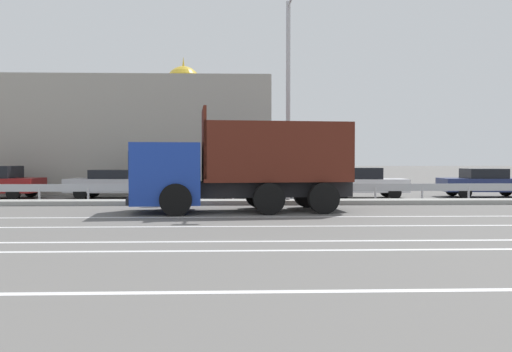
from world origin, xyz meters
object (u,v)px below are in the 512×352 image
at_px(parked_car_5, 365,183).
at_px(parked_car_4, 249,184).
at_px(dump_truck, 216,175).
at_px(street_lamp_1, 289,91).
at_px(parked_car_3, 115,183).
at_px(parked_car_6, 486,183).
at_px(median_road_sign, 180,170).
at_px(church_tower, 184,125).

bearing_deg(parked_car_5, parked_car_4, -85.42).
height_order(dump_truck, street_lamp_1, street_lamp_1).
height_order(dump_truck, parked_car_3, dump_truck).
distance_m(street_lamp_1, parked_car_6, 11.31).
relative_size(median_road_sign, street_lamp_1, 0.31).
height_order(parked_car_4, church_tower, church_tower).
distance_m(parked_car_4, parked_car_6, 11.49).
xyz_separation_m(median_road_sign, parked_car_3, (-3.44, 3.39, -0.68)).
bearing_deg(parked_car_3, street_lamp_1, 68.99).
distance_m(median_road_sign, parked_car_5, 8.97).
bearing_deg(parked_car_4, dump_truck, -13.59).
bearing_deg(street_lamp_1, median_road_sign, 177.56).
xyz_separation_m(dump_truck, parked_car_5, (6.76, 6.17, -0.54)).
bearing_deg(street_lamp_1, parked_car_4, 114.99).
bearing_deg(parked_car_4, street_lamp_1, 23.39).
distance_m(parked_car_3, church_tower, 23.98).
distance_m(median_road_sign, parked_car_4, 4.26).
bearing_deg(dump_truck, parked_car_4, -17.81).
bearing_deg(parked_car_6, church_tower, -139.53).
bearing_deg(parked_car_5, church_tower, -151.69).
bearing_deg(parked_car_3, parked_car_5, 92.78).
relative_size(parked_car_5, church_tower, 0.34).
xyz_separation_m(parked_car_3, parked_car_6, (17.78, 0.15, 0.01)).
relative_size(dump_truck, parked_car_5, 1.98).
distance_m(parked_car_4, church_tower, 24.95).
bearing_deg(street_lamp_1, church_tower, 104.94).
xyz_separation_m(parked_car_3, church_tower, (0.59, 23.55, 4.48)).
relative_size(parked_car_3, parked_car_6, 1.02).
xyz_separation_m(median_road_sign, street_lamp_1, (4.39, -0.19, 3.20)).
bearing_deg(dump_truck, median_road_sign, 22.52).
distance_m(median_road_sign, parked_car_6, 14.79).
relative_size(parked_car_6, church_tower, 0.38).
distance_m(parked_car_5, parked_car_6, 6.00).
distance_m(parked_car_6, church_tower, 29.38).
xyz_separation_m(median_road_sign, parked_car_5, (8.35, 3.23, -0.66)).
height_order(parked_car_4, parked_car_5, parked_car_5).
bearing_deg(dump_truck, parked_car_3, 32.61).
relative_size(dump_truck, street_lamp_1, 0.95).
distance_m(median_road_sign, parked_car_3, 4.88).
bearing_deg(parked_car_5, street_lamp_1, -46.15).
height_order(median_road_sign, parked_car_5, median_road_sign).
xyz_separation_m(dump_truck, median_road_sign, (-1.59, 2.94, 0.12)).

